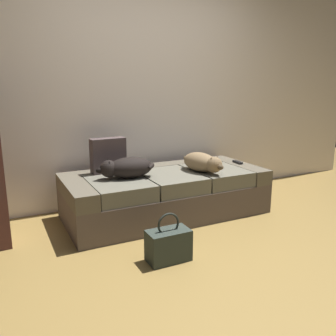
{
  "coord_description": "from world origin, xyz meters",
  "views": [
    {
      "loc": [
        -1.5,
        -1.9,
        1.29
      ],
      "look_at": [
        0.0,
        1.08,
        0.5
      ],
      "focal_mm": 37.49,
      "sensor_mm": 36.0,
      "label": 1
    }
  ],
  "objects_px": {
    "dog_dark": "(127,168)",
    "tv_remote": "(238,162)",
    "couch": "(166,193)",
    "dog_tan": "(202,162)",
    "throw_pillow": "(108,155)",
    "handbag": "(168,245)"
  },
  "relations": [
    {
      "from": "handbag",
      "to": "couch",
      "type": "bearing_deg",
      "value": 64.88
    },
    {
      "from": "throw_pillow",
      "to": "tv_remote",
      "type": "bearing_deg",
      "value": -9.75
    },
    {
      "from": "dog_tan",
      "to": "dog_dark",
      "type": "bearing_deg",
      "value": 171.9
    },
    {
      "from": "dog_dark",
      "to": "tv_remote",
      "type": "xyz_separation_m",
      "value": [
        1.32,
        0.05,
        -0.09
      ]
    },
    {
      "from": "handbag",
      "to": "tv_remote",
      "type": "bearing_deg",
      "value": 34.11
    },
    {
      "from": "tv_remote",
      "to": "throw_pillow",
      "type": "xyz_separation_m",
      "value": [
        -1.4,
        0.24,
        0.16
      ]
    },
    {
      "from": "throw_pillow",
      "to": "dog_tan",
      "type": "bearing_deg",
      "value": -25.4
    },
    {
      "from": "couch",
      "to": "dog_dark",
      "type": "height_order",
      "value": "dog_dark"
    },
    {
      "from": "throw_pillow",
      "to": "dog_dark",
      "type": "bearing_deg",
      "value": -74.04
    },
    {
      "from": "couch",
      "to": "handbag",
      "type": "xyz_separation_m",
      "value": [
        -0.41,
        -0.88,
        -0.1
      ]
    },
    {
      "from": "dog_tan",
      "to": "throw_pillow",
      "type": "distance_m",
      "value": 0.93
    },
    {
      "from": "dog_dark",
      "to": "dog_tan",
      "type": "distance_m",
      "value": 0.76
    },
    {
      "from": "dog_tan",
      "to": "throw_pillow",
      "type": "bearing_deg",
      "value": 154.6
    },
    {
      "from": "dog_dark",
      "to": "handbag",
      "type": "distance_m",
      "value": 0.93
    },
    {
      "from": "couch",
      "to": "throw_pillow",
      "type": "height_order",
      "value": "throw_pillow"
    },
    {
      "from": "dog_dark",
      "to": "dog_tan",
      "type": "relative_size",
      "value": 1.04
    },
    {
      "from": "couch",
      "to": "dog_tan",
      "type": "distance_m",
      "value": 0.49
    },
    {
      "from": "throw_pillow",
      "to": "handbag",
      "type": "distance_m",
      "value": 1.23
    },
    {
      "from": "dog_tan",
      "to": "handbag",
      "type": "xyz_separation_m",
      "value": [
        -0.74,
        -0.72,
        -0.42
      ]
    },
    {
      "from": "dog_dark",
      "to": "handbag",
      "type": "bearing_deg",
      "value": -89.0
    },
    {
      "from": "dog_tan",
      "to": "handbag",
      "type": "height_order",
      "value": "dog_tan"
    },
    {
      "from": "dog_tan",
      "to": "tv_remote",
      "type": "bearing_deg",
      "value": 15.77
    }
  ]
}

